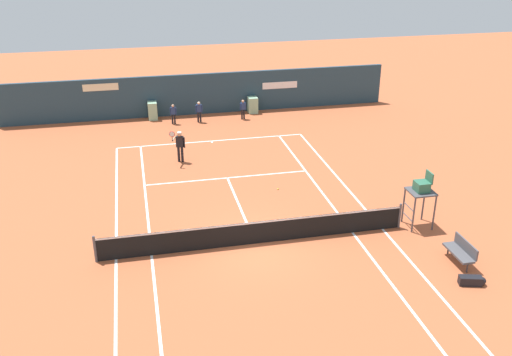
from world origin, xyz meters
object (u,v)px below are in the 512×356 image
object	(u,v)px
player_bench	(461,250)
tennis_ball_near_service_line	(278,189)
ball_kid_left_post	(199,110)
ball_kid_right_post	(173,113)
ball_kid_centre_post	(243,108)
equipment_bag	(473,281)
umpire_chair	(421,190)
player_on_baseline	(180,144)

from	to	relation	value
player_bench	tennis_ball_near_service_line	world-z (taller)	player_bench
ball_kid_left_post	ball_kid_right_post	size ratio (longest dim) A/B	1.06
player_bench	ball_kid_right_post	bearing A→B (deg)	26.00
ball_kid_centre_post	tennis_ball_near_service_line	bearing A→B (deg)	76.95
player_bench	equipment_bag	xyz separation A→B (m)	(-0.31, -1.37, -0.35)
umpire_chair	ball_kid_left_post	bearing A→B (deg)	24.77
player_bench	player_on_baseline	size ratio (longest dim) A/B	0.78
ball_kid_left_post	ball_kid_right_post	distance (m)	1.60
ball_kid_centre_post	ball_kid_right_post	world-z (taller)	ball_kid_centre_post
player_bench	umpire_chair	bearing A→B (deg)	4.29
umpire_chair	ball_kid_right_post	world-z (taller)	umpire_chair
umpire_chair	ball_kid_centre_post	world-z (taller)	umpire_chair
player_on_baseline	ball_kid_right_post	size ratio (longest dim) A/B	1.49
player_on_baseline	ball_kid_left_post	bearing A→B (deg)	-86.49
equipment_bag	ball_kid_centre_post	size ratio (longest dim) A/B	0.73
ball_kid_left_post	tennis_ball_near_service_line	size ratio (longest dim) A/B	19.58
equipment_bag	ball_kid_right_post	bearing A→B (deg)	113.62
ball_kid_centre_post	ball_kid_left_post	world-z (taller)	ball_kid_left_post
umpire_chair	player_on_baseline	size ratio (longest dim) A/B	1.28
ball_kid_centre_post	ball_kid_right_post	bearing A→B (deg)	-10.55
tennis_ball_near_service_line	umpire_chair	bearing A→B (deg)	-44.25
ball_kid_right_post	ball_kid_left_post	bearing A→B (deg)	-176.37
umpire_chair	player_bench	xyz separation A→B (m)	(0.22, -2.90, -1.09)
player_bench	ball_kid_centre_post	world-z (taller)	ball_kid_centre_post
umpire_chair	ball_kid_centre_post	size ratio (longest dim) A/B	1.88
umpire_chair	player_bench	world-z (taller)	umpire_chair
ball_kid_right_post	player_on_baseline	bearing A→B (deg)	91.85
equipment_bag	ball_kid_right_post	size ratio (longest dim) A/B	0.74
ball_kid_right_post	ball_kid_centre_post	bearing A→B (deg)	-176.37
equipment_bag	ball_kid_centre_post	xyz separation A→B (m)	(-4.16, 19.54, 0.57)
equipment_bag	ball_kid_centre_post	bearing A→B (deg)	102.02
umpire_chair	player_on_baseline	world-z (taller)	umpire_chair
player_bench	equipment_bag	world-z (taller)	player_bench
player_on_baseline	ball_kid_left_post	world-z (taller)	player_on_baseline
umpire_chair	tennis_ball_near_service_line	size ratio (longest dim) A/B	35.10
umpire_chair	tennis_ball_near_service_line	distance (m)	6.78
player_bench	ball_kid_centre_post	distance (m)	18.71
ball_kid_centre_post	ball_kid_right_post	distance (m)	4.38
player_bench	player_on_baseline	xyz separation A→B (m)	(-9.05, 11.91, 0.48)
player_on_baseline	tennis_ball_near_service_line	world-z (taller)	player_on_baseline
player_bench	player_on_baseline	distance (m)	14.97
umpire_chair	equipment_bag	distance (m)	4.51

